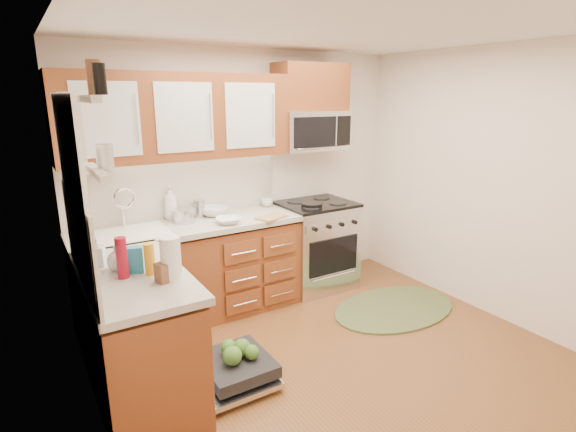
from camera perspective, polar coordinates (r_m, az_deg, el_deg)
floor at (r=3.73m, az=7.69°, el=-18.55°), size 3.50×3.50×0.00m
ceiling at (r=3.14m, az=9.44°, el=22.95°), size 3.50×3.50×0.00m
wall_back at (r=4.66m, az=-5.46°, el=5.05°), size 3.50×0.04×2.50m
wall_left at (r=2.52m, az=-23.90°, el=-5.06°), size 0.04×3.50×2.50m
wall_right at (r=4.52m, az=25.82°, el=3.28°), size 0.04×3.50×2.50m
base_cabinet_back at (r=4.35m, az=-12.06°, el=-7.29°), size 2.05×0.60×0.85m
base_cabinet_left at (r=3.38m, az=-18.51°, el=-14.75°), size 0.60×1.25×0.85m
countertop_back at (r=4.19m, az=-12.37°, el=-1.32°), size 2.07×0.64×0.05m
countertop_left at (r=3.17m, az=-19.05°, el=-7.24°), size 0.64×1.27×0.05m
backsplash_back at (r=4.39m, az=-13.89°, el=3.51°), size 2.05×0.02×0.57m
backsplash_left at (r=3.03m, az=-24.98°, el=-2.67°), size 0.02×1.25×0.57m
upper_cabinets at (r=4.15m, az=-13.78°, el=12.15°), size 2.05×0.35×0.75m
cabinet_over_mw at (r=4.78m, az=2.87°, el=16.02°), size 0.76×0.35×0.47m
range at (r=4.92m, az=3.57°, el=-3.68°), size 0.76×0.64×0.95m
microwave at (r=4.77m, az=2.97°, el=10.79°), size 0.76×0.38×0.40m
sink at (r=4.07m, az=-19.18°, el=-3.80°), size 0.62×0.50×0.26m
dishwasher at (r=3.51m, az=-7.20°, el=-18.98°), size 0.70×0.60×0.20m
window at (r=2.93m, az=-25.65°, el=3.54°), size 0.03×1.05×1.05m
window_blind at (r=2.89m, az=-25.91°, el=10.01°), size 0.02×0.96×0.40m
shelf_upper at (r=2.04m, az=-24.04°, el=13.45°), size 0.04×0.40×0.03m
shelf_lower at (r=2.07m, az=-23.14°, el=5.15°), size 0.04×0.40×0.03m
rug at (r=4.68m, az=13.37°, el=-11.32°), size 1.55×1.27×0.02m
skillet at (r=4.60m, az=3.03°, el=1.42°), size 0.23×0.23×0.04m
stock_pot at (r=4.24m, az=-13.01°, el=0.05°), size 0.27×0.27×0.12m
cutting_board at (r=4.27m, az=-2.09°, el=-0.15°), size 0.33×0.27×0.02m
canister at (r=4.41m, az=-11.11°, el=1.01°), size 0.13×0.13×0.16m
paper_towel_roll at (r=2.94m, az=-14.66°, el=-5.22°), size 0.17×0.17×0.28m
mustard_bottle at (r=3.07m, az=-17.17°, el=-5.22°), size 0.08×0.08×0.21m
red_bottle at (r=3.06m, az=-20.34°, el=-5.00°), size 0.09×0.09×0.27m
wooden_box at (r=2.95m, az=-15.21°, el=-6.83°), size 0.14×0.12×0.12m
blue_carton at (r=3.14m, az=-18.90°, el=-5.28°), size 0.12×0.10×0.18m
bowl_a at (r=4.12m, az=-7.58°, el=-0.59°), size 0.29×0.29×0.06m
bowl_b at (r=4.41m, az=-9.32°, el=0.58°), size 0.35×0.35×0.08m
cup at (r=4.72m, az=-2.66°, el=1.79°), size 0.15×0.15×0.09m
soap_bottle_a at (r=4.34m, az=-14.71°, el=1.64°), size 0.13×0.13×0.32m
soap_bottle_b at (r=3.35m, az=-23.06°, el=-4.19°), size 0.12×0.12×0.20m
soap_bottle_c at (r=3.22m, az=-20.83°, el=-4.87°), size 0.15×0.15×0.18m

